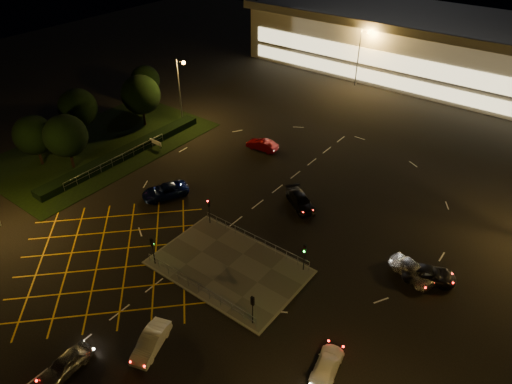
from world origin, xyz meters
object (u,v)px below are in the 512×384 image
Objects in this scene: car_circ_red at (262,145)px; car_far_dkgrey at (300,201)px; signal_nw at (209,206)px; car_queue_white at (151,342)px; car_east_grey at (429,274)px; car_approach_white at (327,365)px; signal_se at (253,305)px; car_near_silver at (66,364)px; signal_sw at (152,246)px; signal_ne at (305,252)px; car_right_silver at (412,270)px; car_left_blue at (165,191)px.

car_far_dkgrey is at bearing 48.92° from car_circ_red.
signal_nw is 16.41m from car_queue_white.
car_circ_red is at bearing 47.88° from car_east_grey.
car_far_dkgrey is at bearing 54.99° from signal_nw.
car_far_dkgrey is at bearing -62.80° from car_approach_white.
car_queue_white is 23.48m from car_far_dkgrey.
car_queue_white is 0.89× the size of car_east_grey.
signal_se reaches higher than car_east_grey.
car_far_dkgrey reaches higher than car_near_silver.
signal_sw reaches higher than car_queue_white.
signal_se reaches higher than car_circ_red.
signal_sw is at bearing 101.91° from car_east_grey.
signal_sw is 19.28m from car_approach_white.
car_far_dkgrey is at bearing -110.07° from signal_sw.
signal_ne is at bearing 52.11° from car_queue_white.
car_right_silver is at bearing 14.98° from signal_nw.
signal_ne is at bearing -111.97° from car_far_dkgrey.
car_far_dkgrey reaches higher than car_east_grey.
signal_se is at bearing 51.58° from car_near_silver.
signal_se is at bearing 2.98° from car_left_blue.
car_circ_red is (-5.27, 16.72, -1.63)m from signal_nw.
signal_sw is 25.31m from car_circ_red.
car_right_silver is (13.58, 20.26, 0.06)m from car_queue_white.
signal_sw is 0.68× the size of car_right_silver.
car_left_blue reaches higher than car_queue_white.
car_queue_white reaches higher than car_near_silver.
car_queue_white is at bearing -108.80° from signal_ne.
car_circ_red is (-5.27, 24.71, -1.63)m from signal_sw.
car_near_silver reaches higher than car_approach_white.
signal_nw is 12.00m from signal_ne.
signal_ne is at bearing -59.06° from car_approach_white.
car_approach_white is at bearing 38.74° from car_circ_red.
signal_se is 0.58× the size of car_left_blue.
car_near_silver is at bearing 167.22° from car_right_silver.
car_right_silver is at bearing 91.72° from car_east_grey.
car_right_silver is at bearing 37.07° from car_queue_white.
car_queue_white is 0.87× the size of car_far_dkgrey.
car_queue_white is (-5.02, -6.77, -1.64)m from signal_se.
car_circ_red is (-25.82, 11.22, -0.05)m from car_right_silver.
car_queue_white is 0.95× the size of car_right_silver.
car_queue_white is (3.64, 5.28, 0.01)m from car_near_silver.
signal_sw is 0.71× the size of car_queue_white.
car_east_grey reaches higher than car_approach_white.
signal_se is (12.00, 0.00, 0.00)m from signal_sw.
car_circ_red is (2.43, 16.01, -0.02)m from car_left_blue.
signal_sw is 0.72× the size of car_approach_white.
car_right_silver is at bearing 53.29° from car_near_silver.
signal_nw is 20.90m from car_approach_white.
signal_se is 7.99m from signal_ne.
car_circ_red is (-12.24, 31.48, 0.01)m from car_queue_white.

